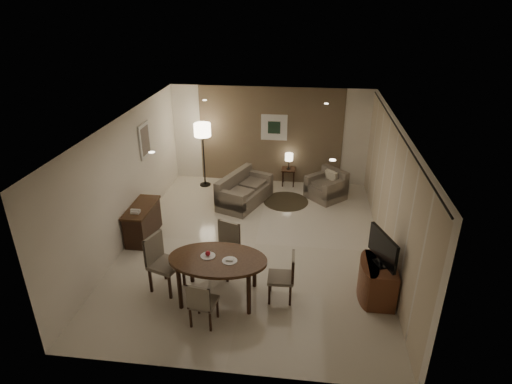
# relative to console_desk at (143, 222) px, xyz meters

# --- Properties ---
(room_shell) EXTENTS (5.50, 7.00, 2.70)m
(room_shell) POSITION_rel_console_desk_xyz_m (2.49, 0.40, 0.98)
(room_shell) COLOR beige
(room_shell) RESTS_ON ground
(taupe_accent) EXTENTS (3.96, 0.03, 2.70)m
(taupe_accent) POSITION_rel_console_desk_xyz_m (2.49, 3.48, 0.98)
(taupe_accent) COLOR brown
(taupe_accent) RESTS_ON wall_back
(curtain_wall) EXTENTS (0.08, 6.70, 2.58)m
(curtain_wall) POSITION_rel_console_desk_xyz_m (5.17, 0.00, 0.95)
(curtain_wall) COLOR beige
(curtain_wall) RESTS_ON wall_right
(curtain_rod) EXTENTS (0.03, 6.80, 0.03)m
(curtain_rod) POSITION_rel_console_desk_xyz_m (5.17, 0.00, 2.27)
(curtain_rod) COLOR black
(curtain_rod) RESTS_ON wall_right
(art_back_frame) EXTENTS (0.72, 0.03, 0.72)m
(art_back_frame) POSITION_rel_console_desk_xyz_m (2.59, 3.46, 1.23)
(art_back_frame) COLOR silver
(art_back_frame) RESTS_ON wall_back
(art_back_canvas) EXTENTS (0.34, 0.01, 0.34)m
(art_back_canvas) POSITION_rel_console_desk_xyz_m (2.59, 3.44, 1.23)
(art_back_canvas) COLOR black
(art_back_canvas) RESTS_ON wall_back
(art_left_frame) EXTENTS (0.03, 0.60, 0.80)m
(art_left_frame) POSITION_rel_console_desk_xyz_m (-0.23, 1.20, 1.48)
(art_left_frame) COLOR silver
(art_left_frame) RESTS_ON wall_left
(art_left_canvas) EXTENTS (0.01, 0.46, 0.64)m
(art_left_canvas) POSITION_rel_console_desk_xyz_m (-0.21, 1.20, 1.48)
(art_left_canvas) COLOR gray
(art_left_canvas) RESTS_ON wall_left
(downlight_nl) EXTENTS (0.10, 0.10, 0.01)m
(downlight_nl) POSITION_rel_console_desk_xyz_m (1.09, -1.80, 2.31)
(downlight_nl) COLOR white
(downlight_nl) RESTS_ON ceiling
(downlight_nr) EXTENTS (0.10, 0.10, 0.01)m
(downlight_nr) POSITION_rel_console_desk_xyz_m (3.89, -1.80, 2.31)
(downlight_nr) COLOR white
(downlight_nr) RESTS_ON ceiling
(downlight_fl) EXTENTS (0.10, 0.10, 0.01)m
(downlight_fl) POSITION_rel_console_desk_xyz_m (1.09, 1.80, 2.31)
(downlight_fl) COLOR white
(downlight_fl) RESTS_ON ceiling
(downlight_fr) EXTENTS (0.10, 0.10, 0.01)m
(downlight_fr) POSITION_rel_console_desk_xyz_m (3.89, 1.80, 2.31)
(downlight_fr) COLOR white
(downlight_fr) RESTS_ON ceiling
(console_desk) EXTENTS (0.48, 1.20, 0.75)m
(console_desk) POSITION_rel_console_desk_xyz_m (0.00, 0.00, 0.00)
(console_desk) COLOR #4E3119
(console_desk) RESTS_ON floor
(telephone) EXTENTS (0.20, 0.14, 0.09)m
(telephone) POSITION_rel_console_desk_xyz_m (0.00, -0.30, 0.43)
(telephone) COLOR white
(telephone) RESTS_ON console_desk
(tv_cabinet) EXTENTS (0.48, 0.90, 0.70)m
(tv_cabinet) POSITION_rel_console_desk_xyz_m (4.89, -1.50, -0.03)
(tv_cabinet) COLOR brown
(tv_cabinet) RESTS_ON floor
(flat_tv) EXTENTS (0.36, 0.85, 0.60)m
(flat_tv) POSITION_rel_console_desk_xyz_m (4.87, -1.50, 0.65)
(flat_tv) COLOR black
(flat_tv) RESTS_ON tv_cabinet
(dining_table) EXTENTS (1.72, 1.08, 0.81)m
(dining_table) POSITION_rel_console_desk_xyz_m (2.08, -1.84, 0.03)
(dining_table) COLOR #4E3119
(dining_table) RESTS_ON floor
(chair_near) EXTENTS (0.46, 0.46, 0.85)m
(chair_near) POSITION_rel_console_desk_xyz_m (1.97, -2.51, 0.05)
(chair_near) COLOR #776B5B
(chair_near) RESTS_ON floor
(chair_far) EXTENTS (0.63, 0.63, 1.01)m
(chair_far) POSITION_rel_console_desk_xyz_m (2.02, -1.12, 0.13)
(chair_far) COLOR #776B5B
(chair_far) RESTS_ON floor
(chair_left) EXTENTS (0.65, 0.65, 1.06)m
(chair_left) POSITION_rel_console_desk_xyz_m (1.10, -1.72, 0.16)
(chair_left) COLOR #776B5B
(chair_left) RESTS_ON floor
(chair_right) EXTENTS (0.45, 0.45, 0.90)m
(chair_right) POSITION_rel_console_desk_xyz_m (3.16, -1.75, 0.08)
(chair_right) COLOR #776B5B
(chair_right) RESTS_ON floor
(plate_a) EXTENTS (0.26, 0.26, 0.02)m
(plate_a) POSITION_rel_console_desk_xyz_m (1.90, -1.79, 0.44)
(plate_a) COLOR white
(plate_a) RESTS_ON dining_table
(plate_b) EXTENTS (0.26, 0.26, 0.02)m
(plate_b) POSITION_rel_console_desk_xyz_m (2.30, -1.89, 0.44)
(plate_b) COLOR white
(plate_b) RESTS_ON dining_table
(fruit_apple) EXTENTS (0.09, 0.09, 0.09)m
(fruit_apple) POSITION_rel_console_desk_xyz_m (1.90, -1.79, 0.49)
(fruit_apple) COLOR red
(fruit_apple) RESTS_ON plate_a
(napkin) EXTENTS (0.12, 0.08, 0.03)m
(napkin) POSITION_rel_console_desk_xyz_m (2.30, -1.89, 0.46)
(napkin) COLOR white
(napkin) RESTS_ON plate_b
(round_rug) EXTENTS (1.17, 1.17, 0.01)m
(round_rug) POSITION_rel_console_desk_xyz_m (3.03, 2.16, -0.37)
(round_rug) COLOR #433825
(round_rug) RESTS_ON floor
(sofa) EXTENTS (1.81, 1.35, 0.77)m
(sofa) POSITION_rel_console_desk_xyz_m (1.98, 1.96, 0.01)
(sofa) COLOR #776B5B
(sofa) RESTS_ON floor
(armchair) EXTENTS (1.17, 1.17, 0.76)m
(armchair) POSITION_rel_console_desk_xyz_m (4.06, 2.50, 0.00)
(armchair) COLOR #776B5B
(armchair) RESTS_ON floor
(side_table) EXTENTS (0.38, 0.38, 0.48)m
(side_table) POSITION_rel_console_desk_xyz_m (3.03, 3.25, -0.13)
(side_table) COLOR black
(side_table) RESTS_ON floor
(table_lamp) EXTENTS (0.22, 0.22, 0.50)m
(table_lamp) POSITION_rel_console_desk_xyz_m (3.03, 3.25, 0.36)
(table_lamp) COLOR #FFEAC1
(table_lamp) RESTS_ON side_table
(floor_lamp) EXTENTS (0.45, 0.45, 1.79)m
(floor_lamp) POSITION_rel_console_desk_xyz_m (0.70, 2.93, 0.52)
(floor_lamp) COLOR #FFE5B7
(floor_lamp) RESTS_ON floor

